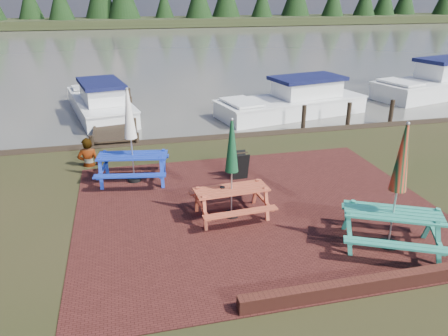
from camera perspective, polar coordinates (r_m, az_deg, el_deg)
name	(u,v)px	position (r m, az deg, el deg)	size (l,w,h in m)	color
ground	(271,229)	(10.36, 6.11, -7.90)	(120.00, 120.00, 0.00)	black
paving	(258,209)	(11.18, 4.42, -5.38)	(9.00, 7.50, 0.02)	#391512
brick_wall	(417,270)	(9.44, 23.92, -12.13)	(6.21, 1.79, 0.30)	#4C1E16
water	(149,46)	(45.81, -9.82, 15.39)	(120.00, 60.00, 0.02)	#4E4C43
far_treeline	(133,3)	(74.50, -11.80, 20.29)	(120.00, 10.00, 8.10)	black
picnic_table_teal	(394,207)	(9.83, 21.35, -4.73)	(2.58, 2.48, 2.78)	#2A8872
picnic_table_red	(232,184)	(10.45, 0.99, -2.15)	(1.89, 1.71, 2.47)	#B2472D
picnic_table_blue	(132,151)	(12.67, -11.93, 2.24)	(2.23, 2.05, 2.72)	#1530A4
chalkboard	(239,166)	(12.76, 2.00, 0.31)	(0.52, 0.51, 0.82)	black
jetty	(114,112)	(20.33, -14.18, 7.10)	(1.76, 9.08, 1.00)	black
boat_jetty	(101,104)	(20.97, -15.80, 8.07)	(3.37, 6.68, 1.85)	white
boat_near	(294,103)	(20.60, 9.15, 8.41)	(7.29, 3.79, 1.88)	white
boat_far	(436,84)	(26.61, 25.91, 9.79)	(7.45, 4.21, 2.20)	white
person	(86,139)	(14.22, -17.60, 3.69)	(0.67, 0.44, 1.82)	gray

